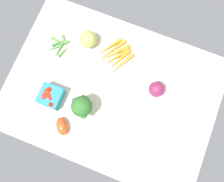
# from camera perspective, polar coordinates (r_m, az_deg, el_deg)

# --- Properties ---
(tablecloth) EXTENTS (1.04, 0.76, 0.02)m
(tablecloth) POSITION_cam_1_polar(r_m,az_deg,el_deg) (1.27, -0.00, -0.28)
(tablecloth) COLOR beige
(tablecloth) RESTS_ON ground
(roma_tomato) EXTENTS (0.09, 0.10, 0.05)m
(roma_tomato) POSITION_cam_1_polar(r_m,az_deg,el_deg) (1.23, -11.27, -7.88)
(roma_tomato) COLOR #DC481C
(roma_tomato) RESTS_ON tablecloth
(carrot_bunch) EXTENTS (0.19, 0.20, 0.03)m
(carrot_bunch) POSITION_cam_1_polar(r_m,az_deg,el_deg) (1.30, 0.86, 7.98)
(carrot_bunch) COLOR orange
(carrot_bunch) RESTS_ON tablecloth
(berry_basket) EXTENTS (0.11, 0.11, 0.07)m
(berry_basket) POSITION_cam_1_polar(r_m,az_deg,el_deg) (1.25, -13.78, -1.14)
(berry_basket) COLOR teal
(berry_basket) RESTS_ON tablecloth
(heirloom_tomato_green) EXTENTS (0.09, 0.09, 0.09)m
(heirloom_tomato_green) POSITION_cam_1_polar(r_m,az_deg,el_deg) (1.30, -5.44, 11.58)
(heirloom_tomato_green) COLOR #9EB553
(heirloom_tomato_green) RESTS_ON tablecloth
(broccoli_head) EXTENTS (0.10, 0.11, 0.14)m
(broccoli_head) POSITION_cam_1_polar(r_m,az_deg,el_deg) (1.17, -6.86, -3.49)
(broccoli_head) COLOR #98D381
(broccoli_head) RESTS_ON tablecloth
(okra_pile) EXTENTS (0.11, 0.14, 0.02)m
(okra_pile) POSITION_cam_1_polar(r_m,az_deg,el_deg) (1.35, -11.68, 10.00)
(okra_pile) COLOR #478531
(okra_pile) RESTS_ON tablecloth
(red_onion_center) EXTENTS (0.08, 0.08, 0.08)m
(red_onion_center) POSITION_cam_1_polar(r_m,az_deg,el_deg) (1.24, 10.05, 0.40)
(red_onion_center) COLOR #7D234C
(red_onion_center) RESTS_ON tablecloth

